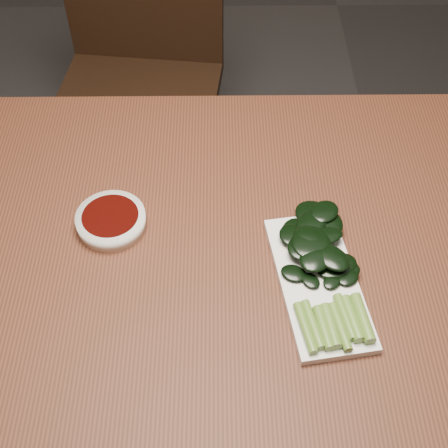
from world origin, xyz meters
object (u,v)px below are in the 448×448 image
gai_lan (321,257)px  serving_plate (318,282)px  chair_far (139,71)px  sauce_bowl (111,221)px  table (220,273)px

gai_lan → serving_plate: bearing=-100.8°
serving_plate → gai_lan: 0.04m
serving_plate → gai_lan: (0.01, 0.03, 0.02)m
chair_far → gai_lan: 1.01m
chair_far → gai_lan: bearing=-59.3°
sauce_bowl → gai_lan: (0.35, -0.09, 0.01)m
table → chair_far: size_ratio=1.57×
table → serving_plate: (0.16, -0.08, 0.08)m
table → sauce_bowl: (-0.18, 0.05, 0.09)m
table → sauce_bowl: size_ratio=11.86×
table → chair_far: chair_far is taller
sauce_bowl → serving_plate: (0.34, -0.13, -0.01)m
table → gai_lan: gai_lan is taller
table → chair_far: bearing=105.0°
chair_far → table: bearing=-68.0°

